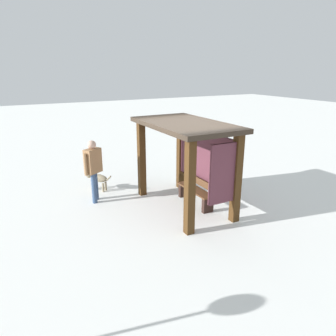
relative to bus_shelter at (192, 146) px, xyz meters
The scene contains 5 objects.
ground_plane 1.75m from the bus_shelter, 117.43° to the right, with size 60.00×60.00×0.00m, color white.
bus_shelter is the anchor object (origin of this frame).
bench_left_inside 1.41m from the bus_shelter, 109.27° to the left, with size 1.44×0.36×0.73m.
person_walking 2.85m from the bus_shelter, 125.83° to the right, with size 0.46×0.62×1.81m.
dog 3.40m from the bus_shelter, 141.76° to the right, with size 0.78×0.63×0.55m.
Camera 1 is at (6.95, -4.23, 3.71)m, focal length 33.64 mm.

